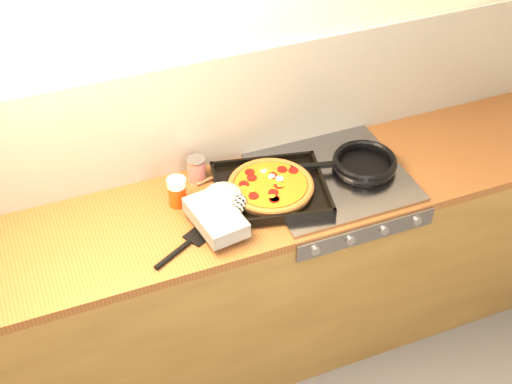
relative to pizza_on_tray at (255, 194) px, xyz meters
name	(u,v)px	position (x,y,z in m)	size (l,w,h in m)	color
room_shell	(205,115)	(-0.10, 0.31, 0.20)	(3.20, 3.20, 3.20)	white
counter_run	(233,282)	(-0.09, 0.02, -0.50)	(3.20, 0.62, 0.90)	olive
stovetop	(332,177)	(0.35, 0.02, -0.04)	(0.60, 0.56, 0.02)	gray
pizza_on_tray	(255,194)	(0.00, 0.00, 0.00)	(0.63, 0.49, 0.08)	black
frying_pan	(363,163)	(0.50, 0.02, -0.01)	(0.47, 0.33, 0.04)	black
tomato_can	(197,170)	(-0.17, 0.22, 0.01)	(0.08, 0.08, 0.11)	#AE0E16
juice_glass	(177,192)	(-0.29, 0.11, 0.02)	(0.08, 0.08, 0.12)	#E13E0D
wooden_spoon	(233,169)	(-0.01, 0.22, -0.04)	(0.30, 0.09, 0.02)	#996641
black_spatula	(184,246)	(-0.34, -0.14, -0.04)	(0.27, 0.18, 0.02)	black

